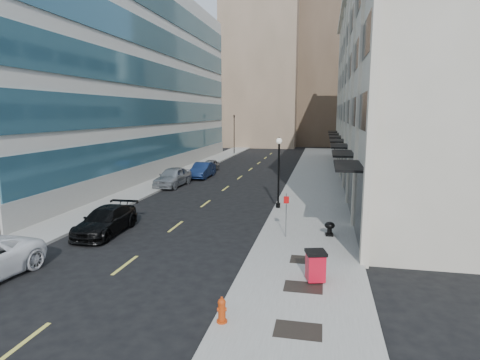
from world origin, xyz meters
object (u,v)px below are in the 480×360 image
at_px(lamppost, 279,166).
at_px(traffic_signal, 234,117).
at_px(car_black_pickup, 106,221).
at_px(car_silver_sedan, 173,177).
at_px(car_grey_sedan, 210,165).
at_px(fire_hydrant, 222,310).
at_px(trash_bin, 316,265).
at_px(urn_planter, 330,227).
at_px(sign_post, 286,209).
at_px(car_blue_sedan, 202,170).

bearing_deg(lamppost, traffic_signal, 107.25).
distance_m(car_black_pickup, car_silver_sedan, 14.10).
relative_size(car_grey_sedan, fire_hydrant, 4.63).
xyz_separation_m(car_silver_sedan, lamppost, (10.10, -6.79, 2.11)).
distance_m(traffic_signal, trash_bin, 48.53).
distance_m(car_grey_sedan, lamppost, 19.09).
relative_size(trash_bin, urn_planter, 1.63).
xyz_separation_m(car_grey_sedan, urn_planter, (12.75, -22.08, -0.05)).
bearing_deg(car_grey_sedan, trash_bin, -67.80).
height_order(trash_bin, sign_post, sign_post).
bearing_deg(car_silver_sedan, traffic_signal, 94.37).
height_order(traffic_signal, lamppost, traffic_signal).
bearing_deg(car_blue_sedan, sign_post, -60.49).
height_order(car_grey_sedan, trash_bin, trash_bin).
height_order(car_black_pickup, urn_planter, car_black_pickup).
xyz_separation_m(traffic_signal, urn_planter, (14.10, -40.43, -5.12)).
bearing_deg(car_grey_sedan, car_blue_sedan, -85.12).
relative_size(car_black_pickup, trash_bin, 4.07).
xyz_separation_m(car_blue_sedan, lamppost, (8.96, -11.91, 2.20)).
bearing_deg(car_grey_sedan, fire_hydrant, -74.65).
bearing_deg(car_blue_sedan, car_grey_sedan, 96.74).
relative_size(car_grey_sedan, trash_bin, 3.17).
height_order(car_black_pickup, car_silver_sedan, car_silver_sedan).
bearing_deg(sign_post, car_black_pickup, 174.69).
distance_m(traffic_signal, fire_hydrant, 51.42).
relative_size(car_black_pickup, car_silver_sedan, 0.97).
distance_m(trash_bin, sign_post, 5.57).
bearing_deg(traffic_signal, urn_planter, -70.77).
relative_size(car_silver_sedan, trash_bin, 4.19).
relative_size(car_silver_sedan, fire_hydrant, 6.11).
height_order(lamppost, urn_planter, lamppost).
bearing_deg(lamppost, urn_planter, -59.72).
height_order(trash_bin, lamppost, lamppost).
height_order(car_blue_sedan, fire_hydrant, car_blue_sedan).
bearing_deg(car_black_pickup, car_silver_sedan, 94.94).
bearing_deg(fire_hydrant, car_grey_sedan, 89.98).
relative_size(traffic_signal, trash_bin, 5.87).
distance_m(car_silver_sedan, car_blue_sedan, 5.25).
distance_m(traffic_signal, urn_planter, 43.12).
relative_size(car_blue_sedan, lamppost, 0.96).
bearing_deg(lamppost, car_silver_sedan, 146.10).
bearing_deg(fire_hydrant, trash_bin, 36.82).
height_order(car_silver_sedan, car_blue_sedan, car_silver_sedan).
bearing_deg(car_silver_sedan, trash_bin, -52.17).
height_order(traffic_signal, car_grey_sedan, traffic_signal).
height_order(car_blue_sedan, sign_post, sign_post).
height_order(car_silver_sedan, trash_bin, car_silver_sedan).
height_order(fire_hydrant, urn_planter, fire_hydrant).
bearing_deg(car_blue_sedan, car_silver_sedan, -101.95).
bearing_deg(trash_bin, lamppost, 88.34).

